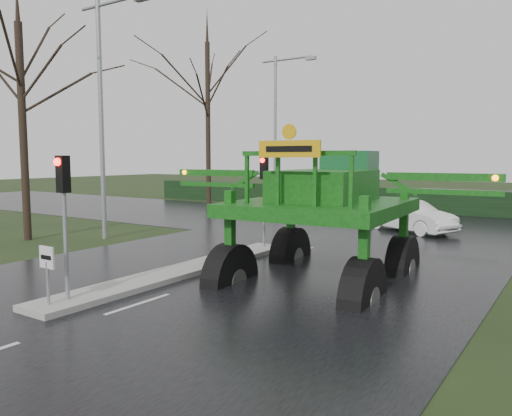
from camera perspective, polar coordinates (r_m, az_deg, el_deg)
The scene contains 14 objects.
ground at distance 12.36m, azimuth -13.24°, elevation -10.72°, with size 140.00×140.00×0.00m, color black.
road_main at distance 20.34m, azimuth 7.85°, elevation -4.11°, with size 14.00×80.00×0.02m, color black.
road_cross at distance 25.81m, azimuth 13.68°, elevation -2.12°, with size 80.00×12.00×0.02m, color black.
median_island at distance 15.29m, azimuth -8.33°, elevation -7.10°, with size 1.20×10.00×0.16m, color gray.
hedge_row at distance 33.32m, azimuth 18.45°, elevation 0.78°, with size 44.00×0.90×1.50m, color black.
keep_left_sign at distance 12.20m, azimuth -22.76°, elevation -6.11°, with size 0.50×0.07×1.35m.
traffic_signal_near at distance 12.27m, azimuth -21.13°, elevation 1.25°, with size 0.26×0.33×3.52m.
traffic_signal_mid at distance 18.50m, azimuth 0.92°, elevation 3.03°, with size 0.26×0.33×3.52m.
street_light_left_near at distance 22.12m, azimuth -16.84°, elevation 12.05°, with size 3.85×0.30×10.00m.
street_light_left_far at distance 32.84m, azimuth 2.67°, elevation 10.15°, with size 3.85×0.30×10.00m.
tree_left_near at distance 23.22m, azimuth -25.22°, elevation 11.09°, with size 6.30×6.30×10.85m.
tree_left_far at distance 33.79m, azimuth -5.53°, elevation 11.98°, with size 7.70×7.70×13.26m.
crop_sprayer at distance 14.05m, azimuth -2.45°, elevation 1.98°, with size 9.63×6.26×5.39m.
white_sedan at distance 24.47m, azimuth 17.07°, elevation -2.65°, with size 1.58×4.53×1.49m, color white.
Camera 1 is at (8.71, -8.05, 3.47)m, focal length 35.00 mm.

